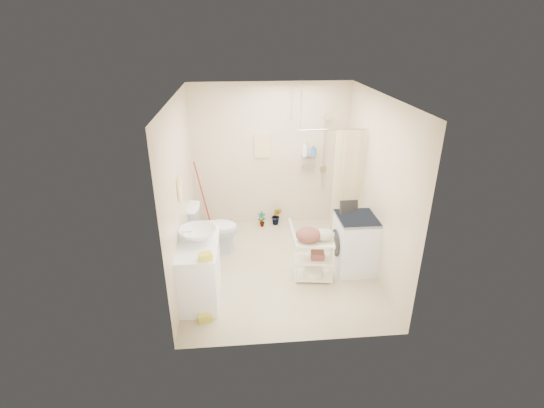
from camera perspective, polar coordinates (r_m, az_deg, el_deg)
The scene contains 23 objects.
floor at distance 6.21m, azimuth 1.13°, elevation -9.12°, with size 3.20×3.20×0.00m, color #C4B893.
ceiling at distance 5.26m, azimuth 1.37°, elevation 15.29°, with size 2.80×3.20×0.04m, color silver.
wall_back at distance 7.11m, azimuth -0.19°, elevation 6.90°, with size 2.80×0.04×2.60m, color beige.
wall_front at distance 4.18m, azimuth 3.67°, elevation -6.22°, with size 2.80×0.04×2.60m, color beige.
wall_left at distance 5.63m, azimuth -13.06°, elevation 1.51°, with size 0.04×3.20×2.60m, color beige.
wall_right at distance 5.92m, azimuth 14.85°, elevation 2.44°, with size 0.04×3.20×2.60m, color beige.
vanity at distance 5.44m, azimuth -10.47°, elevation -9.59°, with size 0.54×0.96×0.85m, color white.
sink at distance 5.27m, azimuth -10.67°, elevation -4.35°, with size 0.49×0.49×0.17m, color silver.
counter_basket at distance 4.85m, azimuth -9.61°, elevation -7.49°, with size 0.16×0.12×0.09m, color yellow.
floor_basket at distance 5.27m, azimuth -9.75°, elevation -15.63°, with size 0.25×0.19×0.13m, color #D9D043.
toilet at distance 6.52m, azimuth -8.57°, elevation -3.48°, with size 0.46×0.81×0.83m, color white.
mop at distance 7.16m, azimuth -10.36°, elevation 1.25°, with size 0.13×0.13×1.33m, color #A02D22, non-canonical shape.
potted_plant_a at distance 7.34m, azimuth -1.49°, elevation -2.22°, with size 0.15×0.10×0.29m, color #973B20.
potted_plant_b at distance 7.40m, azimuth 0.66°, elevation -1.76°, with size 0.19×0.15×0.35m, color brown.
hanging_towel at distance 7.02m, azimuth -1.41°, elevation 8.37°, with size 0.28×0.03×0.42m, color beige.
towel_ring at distance 5.38m, azimuth -13.27°, elevation 2.37°, with size 0.04×0.22×0.34m, color #FFE293, non-canonical shape.
tp_holder at distance 5.91m, azimuth -12.10°, elevation -3.48°, with size 0.08×0.12×0.14m, color white, non-canonical shape.
shower at distance 6.80m, azimuth 7.39°, elevation 3.65°, with size 1.10×1.10×2.10m, color silver, non-canonical shape.
shampoo_bottle_a at distance 7.08m, azimuth 4.80°, elevation 7.99°, with size 0.10×0.10×0.25m, color white.
shampoo_bottle_b at distance 7.09m, azimuth 6.02°, elevation 7.69°, with size 0.08×0.09×0.19m, color #3964AB.
washing_machine at distance 6.10m, azimuth 12.06°, elevation -5.59°, with size 0.60×0.62×0.88m, color silver.
laundry_rack at distance 5.79m, azimuth 6.13°, elevation -7.52°, with size 0.55×0.32×0.76m, color white, non-canonical shape.
ironing_board at distance 6.08m, azimuth 11.03°, elevation -4.39°, with size 0.31×0.09×1.10m, color black, non-canonical shape.
Camera 1 is at (-0.59, -5.16, 3.41)m, focal length 26.00 mm.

